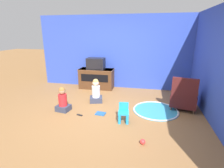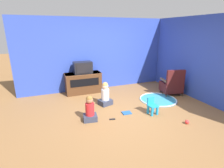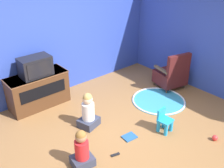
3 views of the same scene
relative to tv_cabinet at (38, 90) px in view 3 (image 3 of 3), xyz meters
name	(u,v)px [view 3 (image 3 of 3)]	position (x,y,z in m)	size (l,w,h in m)	color
ground_plane	(129,133)	(0.80, -1.95, -0.37)	(30.00, 30.00, 0.00)	olive
wall_back	(51,38)	(0.59, 0.34, 0.92)	(5.58, 0.12, 2.58)	#2D47B2
tv_cabinet	(38,90)	(0.00, 0.00, 0.00)	(1.25, 0.53, 0.72)	#4C2D19
television	(35,67)	(0.00, -0.04, 0.55)	(0.62, 0.39, 0.40)	black
black_armchair	(172,75)	(2.80, -1.31, -0.03)	(0.76, 0.71, 0.91)	brown
yellow_kid_chair	(164,122)	(1.34, -2.31, -0.18)	(0.27, 0.26, 0.45)	#1E99DB
play_mat	(159,100)	(2.09, -1.55, -0.36)	(1.19, 1.19, 0.04)	teal
child_watching_left	(82,150)	(-0.30, -2.05, -0.09)	(0.37, 0.34, 0.65)	#33384C
child_watching_center	(88,112)	(0.37, -1.28, -0.07)	(0.43, 0.40, 0.70)	#33384C
toy_ball	(215,138)	(1.81, -3.08, -0.32)	(0.10, 0.10, 0.10)	red
book	(129,137)	(0.71, -2.05, -0.36)	(0.26, 0.21, 0.02)	#235699
remote_control	(115,155)	(0.22, -2.23, -0.36)	(0.16, 0.08, 0.02)	black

